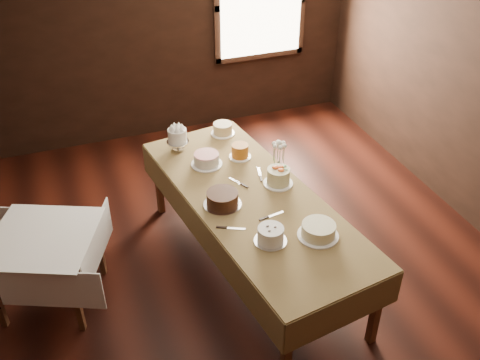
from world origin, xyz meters
name	(u,v)px	position (x,y,z in m)	size (l,w,h in m)	color
floor	(247,274)	(0.00, 0.00, 0.00)	(5.00, 6.00, 0.01)	black
wall_back	(161,30)	(0.00, 3.00, 1.40)	(5.00, 0.02, 2.80)	black
window	(261,4)	(1.30, 2.94, 1.60)	(1.10, 0.05, 1.30)	#FFEABF
display_table	(252,203)	(0.07, 0.08, 0.77)	(1.43, 2.80, 0.83)	#4D2915
side_table	(44,244)	(-1.72, 0.31, 0.63)	(1.12, 1.12, 0.72)	#4D2915
cake_meringue	(178,140)	(-0.33, 1.09, 0.94)	(0.26, 0.26, 0.24)	silver
cake_speckled	(223,129)	(0.19, 1.24, 0.88)	(0.26, 0.26, 0.12)	white
cake_lattice	(207,160)	(-0.15, 0.73, 0.88)	(0.31, 0.31, 0.11)	white
cake_caramel	(240,152)	(0.20, 0.74, 0.89)	(0.22, 0.22, 0.14)	white
cake_chocolate	(222,199)	(-0.21, 0.06, 0.89)	(0.33, 0.33, 0.13)	silver
cake_flowers	(278,177)	(0.37, 0.19, 0.90)	(0.27, 0.27, 0.16)	white
cake_swirl	(271,235)	(-0.01, -0.52, 0.89)	(0.26, 0.26, 0.13)	silver
cake_cream	(318,231)	(0.37, -0.59, 0.88)	(0.37, 0.37, 0.12)	white
cake_server_a	(276,214)	(0.17, -0.22, 0.83)	(0.24, 0.03, 0.01)	silver
cake_server_c	(235,181)	(0.01, 0.37, 0.83)	(0.24, 0.03, 0.01)	silver
cake_server_d	(259,172)	(0.28, 0.43, 0.83)	(0.24, 0.03, 0.01)	silver
cake_server_e	(236,228)	(-0.21, -0.28, 0.83)	(0.24, 0.03, 0.01)	silver
flower_vase	(278,168)	(0.44, 0.35, 0.89)	(0.12, 0.12, 0.13)	#2D2823
flower_bouquet	(279,151)	(0.44, 0.35, 1.08)	(0.14, 0.14, 0.20)	white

